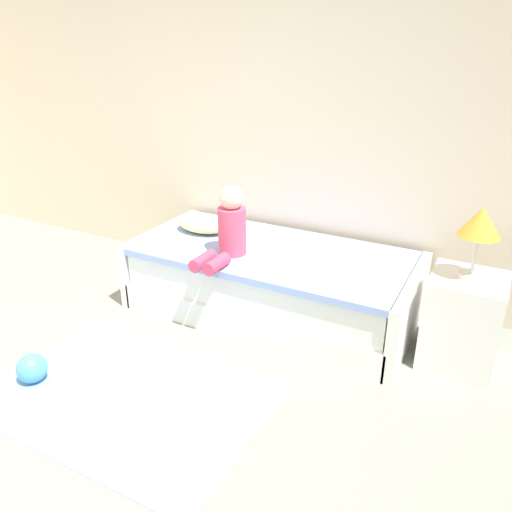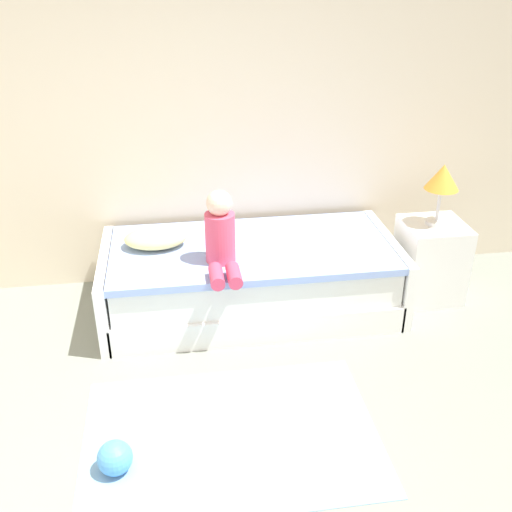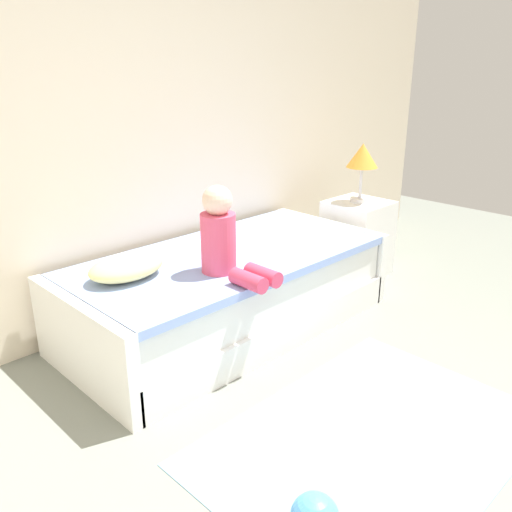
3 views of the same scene
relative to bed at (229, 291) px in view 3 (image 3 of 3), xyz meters
The scene contains 7 objects.
wall_rear 1.48m from the bed, 135.49° to the left, with size 7.20×0.10×2.90m, color beige.
bed is the anchor object (origin of this frame).
nightstand 1.35m from the bed, ahead, with size 0.44×0.44×0.60m, color white.
table_lamp 1.52m from the bed, ahead, with size 0.24×0.24×0.45m.
child_figure 0.56m from the bed, 135.16° to the right, with size 0.20×0.51×0.50m.
pillow 0.74m from the bed, behind, with size 0.44×0.30×0.13m, color #F2E58C.
area_rug 1.35m from the bed, 102.73° to the right, with size 1.60×1.10×0.01m, color #7AA8CC.
Camera 3 is at (-1.49, -0.37, 1.64)m, focal length 37.79 mm.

